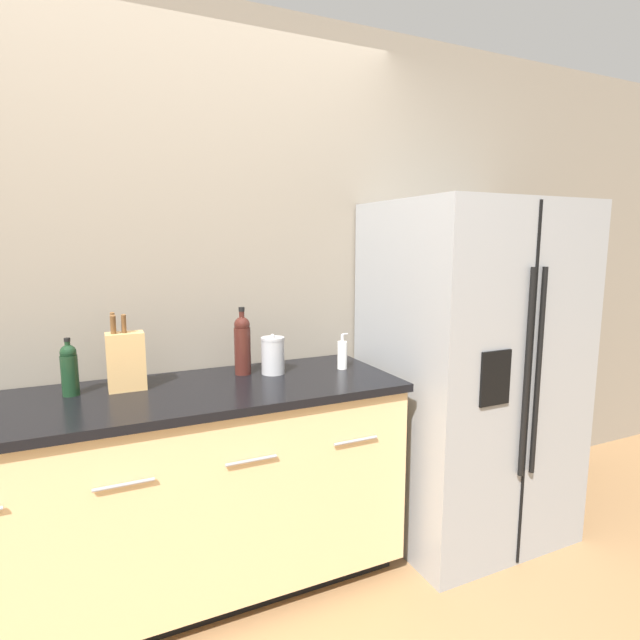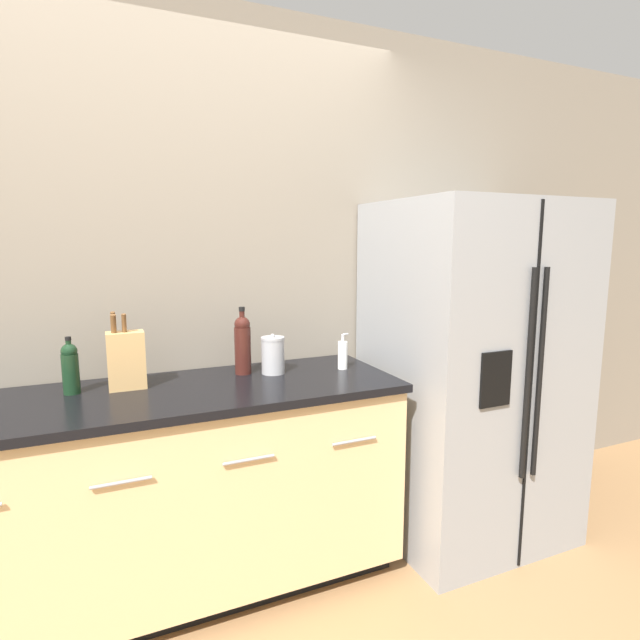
# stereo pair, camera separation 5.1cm
# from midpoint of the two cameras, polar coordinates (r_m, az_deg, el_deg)

# --- Properties ---
(wall_back) EXTENTS (10.00, 0.05, 2.60)m
(wall_back) POSITION_cam_midpoint_polar(r_m,az_deg,el_deg) (2.42, -19.82, 3.17)
(wall_back) COLOR gray
(wall_back) RESTS_ON ground_plane
(counter_unit) EXTENTS (1.90, 0.64, 0.92)m
(counter_unit) POSITION_cam_midpoint_polar(r_m,az_deg,el_deg) (2.32, -16.49, -18.45)
(counter_unit) COLOR black
(counter_unit) RESTS_ON ground_plane
(refrigerator) EXTENTS (0.91, 0.82, 1.71)m
(refrigerator) POSITION_cam_midpoint_polar(r_m,az_deg,el_deg) (2.71, 16.01, -5.61)
(refrigerator) COLOR gray
(refrigerator) RESTS_ON ground_plane
(knife_block) EXTENTS (0.15, 0.09, 0.32)m
(knife_block) POSITION_cam_midpoint_polar(r_m,az_deg,el_deg) (2.20, -21.93, -4.28)
(knife_block) COLOR tan
(knife_block) RESTS_ON counter_unit
(wine_bottle) EXTENTS (0.08, 0.08, 0.31)m
(wine_bottle) POSITION_cam_midpoint_polar(r_m,az_deg,el_deg) (2.32, -9.48, -2.71)
(wine_bottle) COLOR #3D1914
(wine_bottle) RESTS_ON counter_unit
(soap_dispenser) EXTENTS (0.05, 0.05, 0.17)m
(soap_dispenser) POSITION_cam_midpoint_polar(r_m,az_deg,el_deg) (2.40, 1.96, -3.96)
(soap_dispenser) COLOR white
(soap_dispenser) RESTS_ON counter_unit
(oil_bottle) EXTENTS (0.07, 0.07, 0.23)m
(oil_bottle) POSITION_cam_midpoint_polar(r_m,az_deg,el_deg) (2.22, -27.32, -4.97)
(oil_bottle) COLOR black
(oil_bottle) RESTS_ON counter_unit
(steel_canister) EXTENTS (0.11, 0.11, 0.19)m
(steel_canister) POSITION_cam_midpoint_polar(r_m,az_deg,el_deg) (2.32, -6.04, -4.04)
(steel_canister) COLOR #A3A3A5
(steel_canister) RESTS_ON counter_unit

